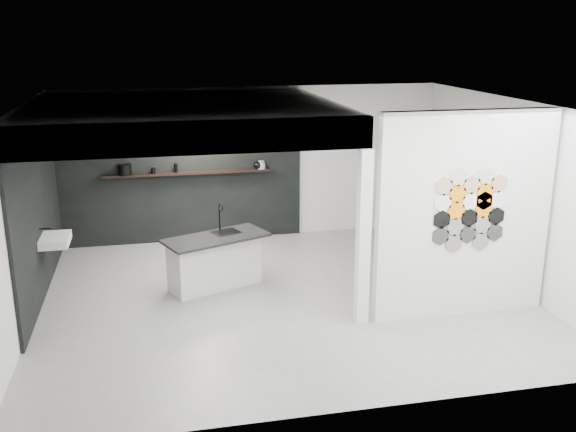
# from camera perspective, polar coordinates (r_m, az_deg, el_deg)

# --- Properties ---
(floor) EXTENTS (7.00, 6.00, 0.01)m
(floor) POSITION_cam_1_polar(r_m,az_deg,el_deg) (9.49, -0.21, -7.25)
(floor) COLOR gray
(partition_panel) EXTENTS (2.45, 0.15, 2.80)m
(partition_panel) POSITION_cam_1_polar(r_m,az_deg,el_deg) (8.85, 15.41, 0.06)
(partition_panel) COLOR silver
(partition_panel) RESTS_ON floor
(bay_clad_back) EXTENTS (4.40, 0.04, 2.35)m
(bay_clad_back) POSITION_cam_1_polar(r_m,az_deg,el_deg) (11.78, -9.45, 3.27)
(bay_clad_back) COLOR black
(bay_clad_back) RESTS_ON floor
(bay_clad_left) EXTENTS (0.04, 4.00, 2.35)m
(bay_clad_left) POSITION_cam_1_polar(r_m,az_deg,el_deg) (10.00, -21.33, 0.03)
(bay_clad_left) COLOR black
(bay_clad_left) RESTS_ON floor
(bulkhead) EXTENTS (4.40, 4.00, 0.40)m
(bulkhead) POSITION_cam_1_polar(r_m,az_deg,el_deg) (9.60, -9.19, 8.70)
(bulkhead) COLOR silver
(bulkhead) RESTS_ON corner_column
(corner_column) EXTENTS (0.16, 0.16, 2.35)m
(corner_column) POSITION_cam_1_polar(r_m,az_deg,el_deg) (8.37, 6.71, -1.98)
(corner_column) COLOR silver
(corner_column) RESTS_ON floor
(fascia_beam) EXTENTS (4.40, 0.16, 0.40)m
(fascia_beam) POSITION_cam_1_polar(r_m,az_deg,el_deg) (7.70, -8.36, 6.91)
(fascia_beam) COLOR silver
(fascia_beam) RESTS_ON corner_column
(wall_basin) EXTENTS (0.40, 0.60, 0.12)m
(wall_basin) POSITION_cam_1_polar(r_m,az_deg,el_deg) (9.87, -19.99, -2.02)
(wall_basin) COLOR silver
(wall_basin) RESTS_ON bay_clad_left
(display_shelf) EXTENTS (3.00, 0.15, 0.04)m
(display_shelf) POSITION_cam_1_polar(r_m,az_deg,el_deg) (11.66, -8.96, 3.79)
(display_shelf) COLOR black
(display_shelf) RESTS_ON bay_clad_back
(kitchen_island) EXTENTS (1.69, 1.21, 1.24)m
(kitchen_island) POSITION_cam_1_polar(r_m,az_deg,el_deg) (9.77, -6.52, -3.95)
(kitchen_island) COLOR silver
(kitchen_island) RESTS_ON floor
(stockpot) EXTENTS (0.24, 0.24, 0.19)m
(stockpot) POSITION_cam_1_polar(r_m,az_deg,el_deg) (11.63, -14.29, 4.02)
(stockpot) COLOR black
(stockpot) RESTS_ON display_shelf
(kettle) EXTENTS (0.19, 0.19, 0.14)m
(kettle) POSITION_cam_1_polar(r_m,az_deg,el_deg) (11.78, -2.68, 4.54)
(kettle) COLOR black
(kettle) RESTS_ON display_shelf
(glass_bowl) EXTENTS (0.20, 0.20, 0.11)m
(glass_bowl) POSITION_cam_1_polar(r_m,az_deg,el_deg) (11.79, -2.40, 4.48)
(glass_bowl) COLOR gray
(glass_bowl) RESTS_ON display_shelf
(glass_vase) EXTENTS (0.12, 0.12, 0.15)m
(glass_vase) POSITION_cam_1_polar(r_m,az_deg,el_deg) (11.78, -2.40, 4.58)
(glass_vase) COLOR gray
(glass_vase) RESTS_ON display_shelf
(bottle_dark) EXTENTS (0.07, 0.07, 0.16)m
(bottle_dark) POSITION_cam_1_polar(r_m,az_deg,el_deg) (11.63, -9.94, 4.22)
(bottle_dark) COLOR black
(bottle_dark) RESTS_ON display_shelf
(utensil_cup) EXTENTS (0.10, 0.10, 0.10)m
(utensil_cup) POSITION_cam_1_polar(r_m,az_deg,el_deg) (11.63, -11.89, 3.96)
(utensil_cup) COLOR black
(utensil_cup) RESTS_ON display_shelf
(hex_tile_cluster) EXTENTS (1.04, 0.02, 1.16)m
(hex_tile_cluster) POSITION_cam_1_polar(r_m,az_deg,el_deg) (8.76, 15.91, 0.58)
(hex_tile_cluster) COLOR #2D2D2D
(hex_tile_cluster) RESTS_ON partition_panel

